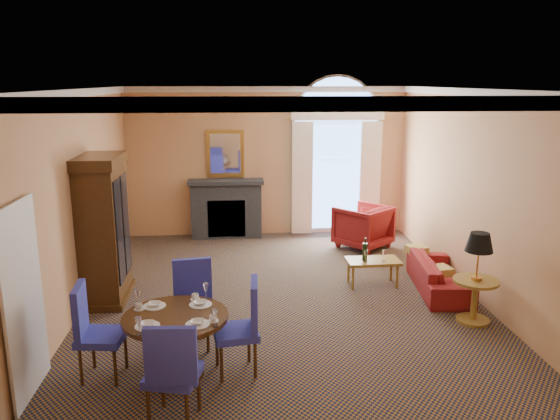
{
  "coord_description": "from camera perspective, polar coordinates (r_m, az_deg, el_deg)",
  "views": [
    {
      "loc": [
        -0.72,
        -7.95,
        3.32
      ],
      "look_at": [
        0.0,
        0.5,
        1.3
      ],
      "focal_mm": 35.0,
      "sensor_mm": 36.0,
      "label": 1
    }
  ],
  "objects": [
    {
      "name": "dining_chair_south",
      "position": [
        5.54,
        -11.21,
        -15.89
      ],
      "size": [
        0.59,
        0.59,
        1.11
      ],
      "rotation": [
        0.0,
        0.0,
        -0.24
      ],
      "color": "#272B9C",
      "rests_on": "ground"
    },
    {
      "name": "dining_chair_west",
      "position": [
        6.62,
        -19.09,
        -11.36
      ],
      "size": [
        0.55,
        0.55,
        1.11
      ],
      "rotation": [
        0.0,
        0.0,
        -1.69
      ],
      "color": "#272B9C",
      "rests_on": "ground"
    },
    {
      "name": "sofa",
      "position": [
        9.23,
        16.31,
        -6.54
      ],
      "size": [
        0.9,
        1.85,
        0.52
      ],
      "primitive_type": "imported",
      "rotation": [
        0.0,
        0.0,
        1.46
      ],
      "color": "maroon",
      "rests_on": "ground"
    },
    {
      "name": "coffee_table",
      "position": [
        9.15,
        9.63,
        -5.28
      ],
      "size": [
        0.88,
        0.5,
        0.82
      ],
      "rotation": [
        0.0,
        0.0,
        0.02
      ],
      "color": "olive",
      "rests_on": "ground"
    },
    {
      "name": "armoire",
      "position": [
        8.71,
        -17.98,
        -2.17
      ],
      "size": [
        0.64,
        1.14,
        2.25
      ],
      "color": "#341E0B",
      "rests_on": "ground"
    },
    {
      "name": "dining_table",
      "position": [
        6.42,
        -10.81,
        -12.32
      ],
      "size": [
        1.19,
        1.19,
        0.95
      ],
      "color": "#341E0B",
      "rests_on": "ground"
    },
    {
      "name": "side_table",
      "position": [
        8.04,
        19.92,
        -5.6
      ],
      "size": [
        0.63,
        0.63,
        1.27
      ],
      "color": "olive",
      "rests_on": "ground"
    },
    {
      "name": "dining_chair_east",
      "position": [
        6.39,
        -3.73,
        -11.5
      ],
      "size": [
        0.56,
        0.56,
        1.11
      ],
      "rotation": [
        0.0,
        0.0,
        1.73
      ],
      "color": "#272B9C",
      "rests_on": "ground"
    },
    {
      "name": "dining_chair_north",
      "position": [
        7.11,
        -9.29,
        -9.0
      ],
      "size": [
        0.58,
        0.58,
        1.11
      ],
      "rotation": [
        0.0,
        0.0,
        3.34
      ],
      "color": "#272B9C",
      "rests_on": "ground"
    },
    {
      "name": "ground",
      "position": [
        8.65,
        0.29,
        -9.18
      ],
      "size": [
        7.5,
        7.5,
        0.0
      ],
      "primitive_type": "plane",
      "color": "#0F1832",
      "rests_on": "ground"
    },
    {
      "name": "armchair",
      "position": [
        11.19,
        8.65,
        -1.71
      ],
      "size": [
        1.33,
        1.33,
        0.87
      ],
      "primitive_type": "imported",
      "rotation": [
        0.0,
        0.0,
        3.85
      ],
      "color": "maroon",
      "rests_on": "ground"
    },
    {
      "name": "room_envelope",
      "position": [
        8.69,
        -0.26,
        8.04
      ],
      "size": [
        6.04,
        7.52,
        3.45
      ],
      "color": "tan",
      "rests_on": "ground"
    }
  ]
}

